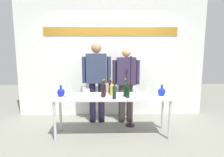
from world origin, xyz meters
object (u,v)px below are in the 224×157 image
at_px(display_table, 112,99).
at_px(wine_bottle_1, 104,89).
at_px(wine_glass_left_1, 85,91).
at_px(wine_glass_right_2, 147,90).
at_px(decanter_blue_right, 162,92).
at_px(wine_glass_left_4, 70,91).
at_px(presenter_right, 126,81).
at_px(microphone_stand, 130,103).
at_px(wine_bottle_0, 128,91).
at_px(wine_glass_left_3, 88,91).
at_px(wine_bottle_5, 112,90).
at_px(wine_glass_right_1, 137,92).
at_px(wine_bottle_4, 103,90).
at_px(wine_glass_right_0, 134,89).
at_px(wine_bottle_2, 125,89).
at_px(presenter_left, 97,77).
at_px(decanter_blue_left, 61,92).
at_px(wine_bottle_6, 110,87).
at_px(wine_bottle_3, 114,92).
at_px(wine_glass_left_0, 67,92).
at_px(wine_glass_left_2, 84,89).

xyz_separation_m(display_table, wine_bottle_1, (-0.15, 0.02, 0.20)).
relative_size(wine_glass_left_1, wine_glass_right_2, 1.13).
height_order(decanter_blue_right, wine_glass_left_4, decanter_blue_right).
bearing_deg(presenter_right, microphone_stand, -74.31).
bearing_deg(wine_bottle_0, wine_glass_left_3, 165.54).
height_order(wine_bottle_5, wine_glass_right_1, wine_bottle_5).
distance_m(wine_bottle_4, wine_bottle_5, 0.18).
bearing_deg(decanter_blue_right, wine_bottle_5, 179.61).
xyz_separation_m(decanter_blue_right, wine_glass_right_0, (-0.51, 0.09, 0.04)).
bearing_deg(microphone_stand, wine_bottle_2, -107.98).
relative_size(wine_bottle_2, wine_glass_right_1, 2.08).
xyz_separation_m(wine_bottle_4, microphone_stand, (0.57, 0.52, -0.42)).
relative_size(presenter_left, wine_bottle_5, 6.23).
relative_size(decanter_blue_right, wine_glass_left_3, 1.68).
bearing_deg(decanter_blue_left, wine_glass_left_1, -1.19).
distance_m(presenter_right, wine_bottle_6, 0.62).
height_order(wine_bottle_3, wine_glass_left_0, wine_bottle_3).
xyz_separation_m(wine_bottle_5, wine_bottle_6, (-0.02, 0.19, 0.00)).
height_order(decanter_blue_right, wine_bottle_5, wine_bottle_5).
bearing_deg(wine_glass_right_0, wine_bottle_6, 166.97).
bearing_deg(wine_bottle_5, wine_glass_right_2, 8.82).
bearing_deg(decanter_blue_right, wine_glass_right_1, -161.27).
relative_size(wine_glass_left_0, wine_glass_left_1, 1.02).
relative_size(wine_bottle_0, microphone_stand, 0.19).
xyz_separation_m(presenter_right, wine_glass_right_1, (0.11, -0.87, -0.05)).
relative_size(wine_bottle_1, wine_glass_left_3, 2.52).
xyz_separation_m(wine_bottle_1, wine_bottle_4, (-0.02, -0.12, 0.01)).
bearing_deg(wine_glass_left_1, presenter_left, 74.53).
height_order(display_table, wine_glass_right_1, wine_glass_right_1).
relative_size(decanter_blue_right, wine_bottle_6, 0.69).
xyz_separation_m(wine_bottle_1, wine_glass_left_3, (-0.31, 0.02, -0.04)).
height_order(wine_bottle_1, wine_glass_left_0, wine_bottle_1).
relative_size(decanter_blue_left, presenter_left, 0.12).
bearing_deg(wine_bottle_0, wine_bottle_3, -162.46).
bearing_deg(decanter_blue_right, presenter_right, 131.38).
xyz_separation_m(decanter_blue_left, wine_glass_left_0, (0.12, -0.09, 0.03)).
distance_m(wine_bottle_3, wine_glass_left_4, 0.87).
bearing_deg(wine_bottle_3, wine_bottle_1, 125.48).
xyz_separation_m(presenter_left, wine_bottle_0, (0.61, -0.84, -0.12)).
bearing_deg(wine_glass_right_2, wine_bottle_4, -166.98).
bearing_deg(wine_glass_left_4, wine_glass_right_2, 2.65).
distance_m(wine_glass_left_1, wine_glass_left_4, 0.29).
distance_m(wine_bottle_0, microphone_stand, 0.71).
bearing_deg(decanter_blue_right, wine_glass_left_1, -179.64).
bearing_deg(decanter_blue_left, wine_bottle_0, -6.36).
xyz_separation_m(display_table, wine_bottle_0, (0.28, -0.16, 0.19)).
distance_m(wine_bottle_1, wine_glass_left_3, 0.31).
bearing_deg(wine_glass_right_2, wine_glass_left_3, -176.85).
height_order(wine_bottle_5, wine_glass_right_2, wine_bottle_5).
xyz_separation_m(decanter_blue_right, wine_glass_left_2, (-1.49, 0.17, 0.02)).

